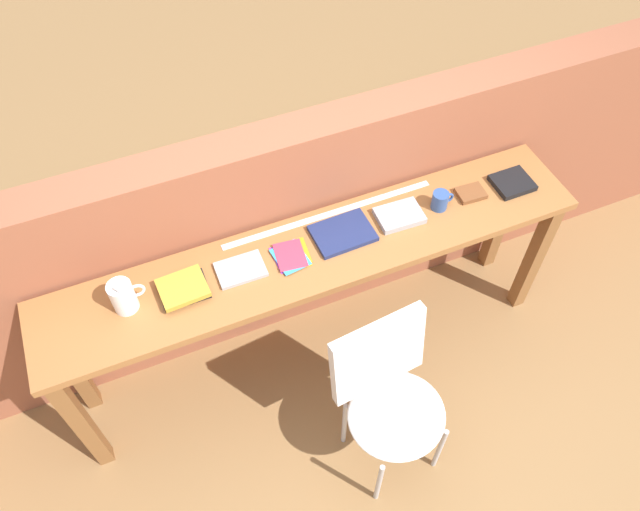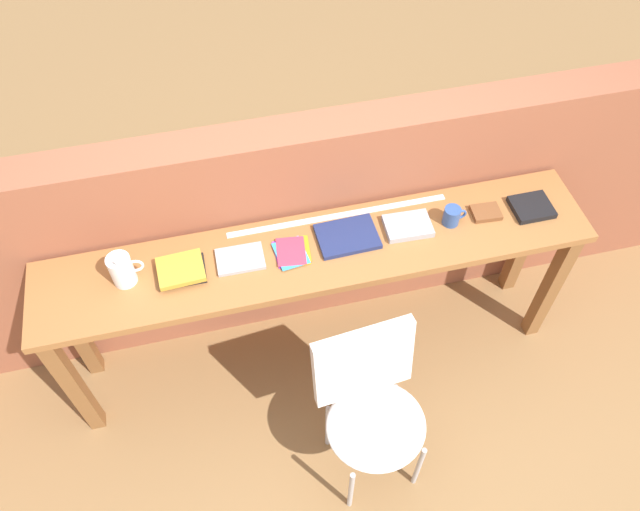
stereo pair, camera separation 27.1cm
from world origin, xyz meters
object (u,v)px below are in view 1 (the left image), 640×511
at_px(chair_white_moulded, 390,395).
at_px(book_stack_leftmost, 183,289).
at_px(pamphlet_pile_colourful, 291,255).
at_px(leather_journal_brown, 471,193).
at_px(book_open_centre, 343,233).
at_px(pitcher_white, 123,296).
at_px(mug, 440,200).
at_px(magazine_cycling, 241,269).
at_px(book_repair_rightmost, 512,183).

distance_m(chair_white_moulded, book_stack_leftmost, 1.00).
relative_size(pamphlet_pile_colourful, leather_journal_brown, 1.41).
relative_size(chair_white_moulded, pamphlet_pile_colourful, 4.85).
relative_size(book_open_centre, leather_journal_brown, 2.06).
bearing_deg(book_open_centre, pitcher_white, 178.90).
height_order(book_open_centre, mug, mug).
bearing_deg(chair_white_moulded, mug, 49.33).
height_order(magazine_cycling, pamphlet_pile_colourful, magazine_cycling).
bearing_deg(book_repair_rightmost, magazine_cycling, 179.07).
distance_m(chair_white_moulded, magazine_cycling, 0.85).
relative_size(leather_journal_brown, book_repair_rightmost, 0.72).
bearing_deg(mug, book_stack_leftmost, -179.72).
bearing_deg(book_stack_leftmost, chair_white_moulded, -41.77).
bearing_deg(book_stack_leftmost, book_repair_rightmost, -0.18).
xyz_separation_m(chair_white_moulded, mug, (0.53, 0.62, 0.40)).
height_order(book_open_centre, leather_journal_brown, same).
height_order(book_stack_leftmost, mug, mug).
xyz_separation_m(pitcher_white, magazine_cycling, (0.49, -0.01, -0.07)).
bearing_deg(mug, book_repair_rightmost, -1.59).
relative_size(book_stack_leftmost, pamphlet_pile_colourful, 1.11).
xyz_separation_m(book_stack_leftmost, leather_journal_brown, (1.40, 0.02, -0.01)).
xyz_separation_m(book_stack_leftmost, magazine_cycling, (0.25, 0.01, -0.01)).
bearing_deg(pamphlet_pile_colourful, book_open_centre, 5.38).
bearing_deg(pamphlet_pile_colourful, mug, 0.35).
bearing_deg(leather_journal_brown, book_open_centre, -177.33).
xyz_separation_m(magazine_cycling, pamphlet_pile_colourful, (0.23, -0.01, -0.00)).
bearing_deg(book_stack_leftmost, pamphlet_pile_colourful, 0.16).
height_order(book_stack_leftmost, magazine_cycling, book_stack_leftmost).
relative_size(magazine_cycling, book_open_centre, 0.77).
relative_size(pamphlet_pile_colourful, book_open_centre, 0.68).
bearing_deg(book_open_centre, leather_journal_brown, -2.44).
relative_size(pitcher_white, book_open_centre, 0.68).
height_order(book_stack_leftmost, book_repair_rightmost, book_stack_leftmost).
xyz_separation_m(chair_white_moulded, book_open_centre, (0.05, 0.64, 0.36)).
bearing_deg(book_repair_rightmost, mug, 178.24).
relative_size(chair_white_moulded, pitcher_white, 4.85).
height_order(book_stack_leftmost, pamphlet_pile_colourful, book_stack_leftmost).
relative_size(book_stack_leftmost, book_repair_rightmost, 1.13).
relative_size(chair_white_moulded, book_stack_leftmost, 4.37).
bearing_deg(pamphlet_pile_colourful, magazine_cycling, 177.10).
distance_m(pitcher_white, book_repair_rightmost, 1.85).
relative_size(pitcher_white, book_stack_leftmost, 0.90).
bearing_deg(pitcher_white, book_open_centre, 0.43).
relative_size(pitcher_white, pamphlet_pile_colourful, 1.00).
bearing_deg(book_repair_rightmost, book_open_centre, 177.83).
distance_m(book_stack_leftmost, pamphlet_pile_colourful, 0.48).
distance_m(pitcher_white, book_stack_leftmost, 0.24).
bearing_deg(magazine_cycling, leather_journal_brown, 0.96).
bearing_deg(book_open_centre, mug, -3.85).
height_order(pitcher_white, book_open_centre, pitcher_white).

